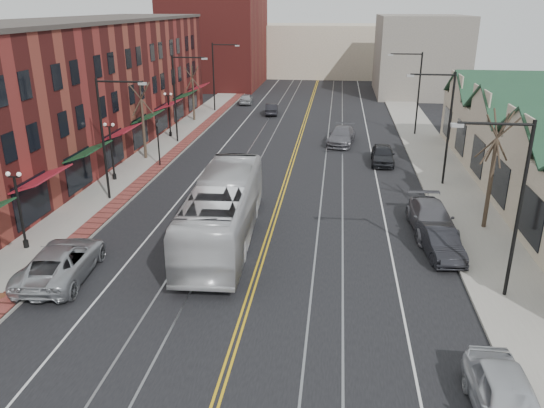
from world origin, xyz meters
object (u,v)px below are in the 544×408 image
(parked_car_b, at_px, (440,242))
(parked_car_c, at_px, (431,218))
(parked_car_a, at_px, (507,401))
(parked_car_d, at_px, (383,154))
(parked_suv, at_px, (62,262))
(transit_bus, at_px, (223,210))

(parked_car_b, height_order, parked_car_c, parked_car_c)
(parked_car_a, xyz_separation_m, parked_car_d, (-1.80, 29.25, -0.05))
(parked_suv, bearing_deg, parked_car_d, -132.70)
(parked_suv, height_order, parked_car_a, parked_suv)
(transit_bus, relative_size, parked_car_d, 2.86)
(parked_car_a, height_order, parked_car_d, parked_car_a)
(parked_car_a, relative_size, parked_car_c, 0.87)
(parked_car_c, bearing_deg, parked_suv, -159.48)
(parked_suv, height_order, parked_car_c, parked_suv)
(parked_suv, distance_m, parked_car_d, 27.59)
(transit_bus, height_order, parked_car_d, transit_bus)
(parked_suv, relative_size, parked_car_d, 1.33)
(parked_car_d, bearing_deg, transit_bus, -118.51)
(parked_car_c, bearing_deg, parked_car_a, -92.52)
(transit_bus, relative_size, parked_suv, 2.16)
(parked_car_c, xyz_separation_m, parked_car_d, (-1.80, 13.97, -0.04))
(parked_car_b, bearing_deg, parked_suv, -172.43)
(transit_bus, height_order, parked_car_c, transit_bus)
(parked_car_b, distance_m, parked_car_c, 3.13)
(parked_suv, xyz_separation_m, parked_car_c, (18.60, 7.91, -0.02))
(transit_bus, height_order, parked_car_a, transit_bus)
(parked_car_c, bearing_deg, parked_car_d, 94.82)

